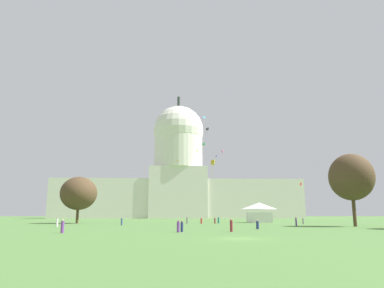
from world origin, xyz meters
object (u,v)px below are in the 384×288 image
at_px(person_teal_front_left, 219,220).
at_px(event_tent, 259,213).
at_px(person_white_near_tent, 57,222).
at_px(kite_lime_high, 167,136).
at_px(person_purple_near_tree_west, 62,227).
at_px(kite_red_low, 301,184).
at_px(person_grey_deep_crowd, 303,221).
at_px(kite_cyan_high, 204,118).
at_px(person_denim_aisle_center, 122,222).
at_px(kite_yellow_high, 197,151).
at_px(person_red_back_right, 201,221).
at_px(kite_green_high, 203,144).
at_px(person_purple_front_center, 296,222).
at_px(person_grey_edge_west, 187,221).
at_px(capitol_building, 178,178).
at_px(person_maroon_mid_center, 215,221).
at_px(person_navy_front_right, 182,226).
at_px(person_navy_edge_east, 258,225).
at_px(tree_west_mid, 79,193).
at_px(kite_pink_mid, 222,151).
at_px(tree_east_far, 351,177).
at_px(kite_blue_mid, 216,157).
at_px(kite_black_high, 207,129).
at_px(person_maroon_lawn_far_right, 231,226).
at_px(kite_gold_low, 213,162).
at_px(person_purple_near_tree_east, 178,227).

bearing_deg(person_teal_front_left, event_tent, -83.22).
bearing_deg(person_white_near_tent, kite_lime_high, 119.52).
xyz_separation_m(person_purple_near_tree_west, kite_red_low, (56.25, 70.07, 11.40)).
relative_size(person_grey_deep_crowd, kite_cyan_high, 0.35).
relative_size(person_denim_aisle_center, kite_yellow_high, 0.49).
relative_size(person_purple_near_tree_west, person_white_near_tent, 0.96).
distance_m(person_red_back_right, kite_green_high, 89.00).
distance_m(person_denim_aisle_center, person_purple_front_center, 36.68).
bearing_deg(person_denim_aisle_center, person_grey_edge_west, -82.88).
relative_size(capitol_building, person_red_back_right, 94.61).
relative_size(person_maroon_mid_center, kite_red_low, 1.43).
bearing_deg(person_maroon_mid_center, person_navy_front_right, -27.38).
relative_size(person_navy_edge_east, kite_yellow_high, 0.44).
xyz_separation_m(tree_west_mid, kite_pink_mid, (43.07, 35.98, 17.86)).
bearing_deg(person_purple_front_center, tree_west_mid, -70.88).
bearing_deg(person_navy_front_right, person_purple_near_tree_west, -26.65).
relative_size(person_denim_aisle_center, person_purple_front_center, 0.96).
distance_m(tree_east_far, person_maroon_mid_center, 35.31).
bearing_deg(kite_blue_mid, person_purple_near_tree_west, -179.47).
height_order(person_white_near_tent, kite_pink_mid, kite_pink_mid).
relative_size(tree_west_mid, kite_lime_high, 3.47).
xyz_separation_m(person_navy_edge_east, kite_yellow_high, (-1.23, 130.89, 34.92)).
bearing_deg(person_maroon_mid_center, kite_black_high, 160.66).
bearing_deg(person_red_back_right, kite_black_high, -151.36).
xyz_separation_m(person_maroon_lawn_far_right, kite_cyan_high, (8.88, 145.40, 54.92)).
distance_m(person_denim_aisle_center, kite_black_high, 115.17).
xyz_separation_m(person_navy_front_right, person_white_near_tent, (-23.11, 20.42, 0.10)).
xyz_separation_m(tree_west_mid, person_red_back_right, (31.96, -4.70, -7.02)).
xyz_separation_m(person_navy_front_right, person_teal_front_left, (10.60, 45.63, 0.05)).
bearing_deg(person_grey_deep_crowd, kite_red_low, -52.07).
bearing_deg(kite_blue_mid, kite_gold_low, -171.13).
bearing_deg(kite_yellow_high, tree_east_far, 81.42).
bearing_deg(person_purple_front_center, kite_black_high, -132.71).
relative_size(person_red_back_right, person_purple_near_tree_west, 0.91).
bearing_deg(kite_green_high, person_maroon_mid_center, 71.51).
xyz_separation_m(person_purple_near_tree_east, person_purple_front_center, (24.49, 25.51, 0.10)).
height_order(capitol_building, kite_red_low, capitol_building).
bearing_deg(tree_west_mid, kite_blue_mid, 58.22).
bearing_deg(person_grey_deep_crowd, person_navy_edge_east, 115.57).
height_order(tree_east_far, person_maroon_mid_center, tree_east_far).
xyz_separation_m(capitol_building, person_maroon_mid_center, (8.07, -125.50, -23.12)).
xyz_separation_m(capitol_building, kite_pink_mid, (15.63, -86.12, 1.74)).
xyz_separation_m(person_grey_deep_crowd, person_maroon_lawn_far_right, (-23.16, -36.75, 0.11)).
distance_m(person_maroon_mid_center, kite_yellow_high, 102.41).
relative_size(tree_east_far, person_navy_front_right, 9.22).
bearing_deg(person_navy_edge_east, kite_pink_mid, 49.85).
xyz_separation_m(person_maroon_mid_center, person_grey_edge_west, (-7.09, -0.97, 0.04)).
height_order(capitol_building, tree_east_far, capitol_building).
relative_size(tree_east_far, kite_cyan_high, 3.21).
relative_size(person_grey_deep_crowd, kite_green_high, 0.41).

